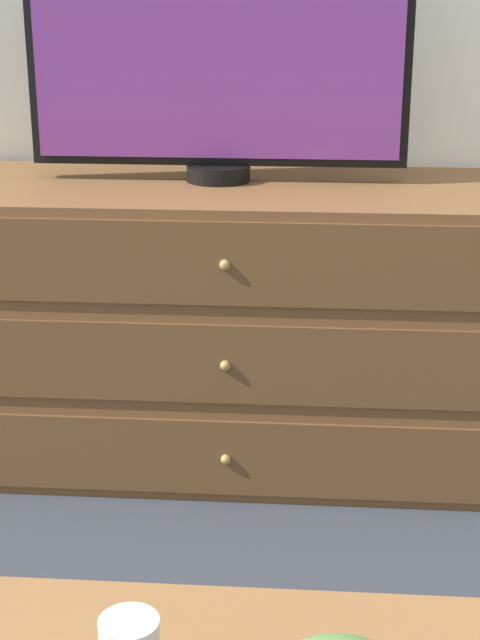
% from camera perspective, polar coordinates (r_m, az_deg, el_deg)
% --- Properties ---
extents(ground_plane, '(12.00, 12.00, 0.00)m').
position_cam_1_polar(ground_plane, '(2.87, 0.11, -4.81)').
color(ground_plane, '#383D47').
extents(dresser, '(1.64, 0.56, 0.71)m').
position_cam_1_polar(dresser, '(2.46, -0.28, -0.23)').
color(dresser, brown).
rests_on(dresser, ground_plane).
extents(tv, '(0.91, 0.16, 0.67)m').
position_cam_1_polar(tv, '(2.37, -1.32, 16.24)').
color(tv, black).
rests_on(tv, dresser).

